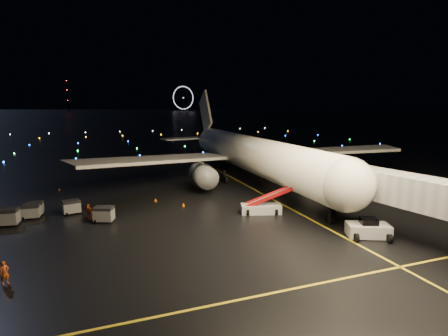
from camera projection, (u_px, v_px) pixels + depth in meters
The scene contains 20 objects.
ground at pixel (108, 120), 311.11m from camera, with size 2000.00×2000.00×0.00m, color black.
lane_centre at pixel (264, 195), 51.79m from camera, with size 0.25×80.00×0.02m, color yellow.
lane_cross at pixel (202, 308), 22.94m from camera, with size 60.00×0.25×0.02m, color yellow.
airliner at pixel (243, 133), 61.04m from camera, with size 58.26×55.35×16.51m, color white, non-canonical shape.
pushback_tug at pixel (368, 228), 35.04m from camera, with size 4.11×2.15×1.96m, color silver.
belt_loader at pixel (261, 199), 42.69m from camera, with size 7.14×1.95×3.46m, color silver, non-canonical shape.
crew_a at pixel (4, 273), 25.81m from camera, with size 0.66×0.43×1.81m, color #E5581C.
crew_c at pixel (88, 211), 40.62m from camera, with size 1.08×0.45×1.85m, color #E5581C.
safety_cone_0 at pixel (183, 205), 45.84m from camera, with size 0.41×0.41×0.47m, color #FF6101.
safety_cone_1 at pixel (210, 183), 58.05m from camera, with size 0.44×0.44×0.50m, color #FF6101.
safety_cone_2 at pixel (155, 200), 48.17m from camera, with size 0.40×0.40×0.45m, color #FF6101.
safety_cone_3 at pixel (59, 189), 54.13m from camera, with size 0.40×0.40×0.45m, color #FF6101.
ferris_wheel at pixel (183, 99), 752.03m from camera, with size 50.00×4.00×52.00m, color black, non-canonical shape.
radio_mast at pixel (68, 95), 691.74m from camera, with size 1.80×1.80×64.00m, color black.
taxiway_lights at pixel (127, 140), 131.80m from camera, with size 164.00×92.00×0.36m, color black, non-canonical shape.
baggage_cart_0 at pixel (104, 214), 39.61m from camera, with size 2.08×1.46×1.77m, color gray.
baggage_cart_1 at pixel (71, 207), 42.56m from camera, with size 1.98×1.39×1.69m, color gray.
baggage_cart_2 at pixel (34, 209), 42.02m from camera, with size 1.92×1.35×1.64m, color gray.
baggage_cart_3 at pixel (7, 217), 38.41m from camera, with size 2.22×1.55×1.88m, color gray.
baggage_cart_4 at pixel (31, 212), 40.85m from camera, with size 1.92×1.34×1.63m, color gray.
Camera 1 is at (-10.81, -30.16, 13.15)m, focal length 28.00 mm.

